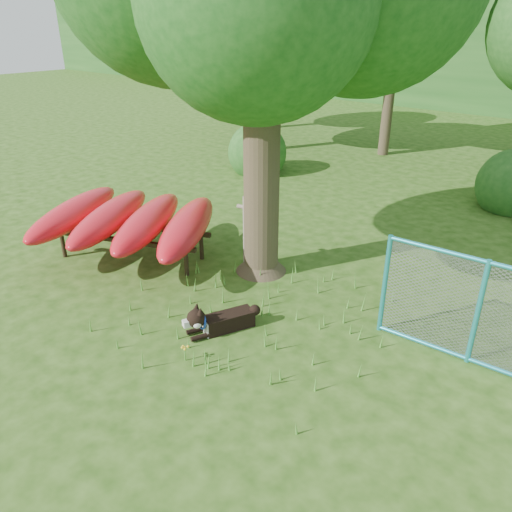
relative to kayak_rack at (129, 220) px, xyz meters
The scene contains 10 objects.
ground 3.29m from the kayak_rack, 21.28° to the right, with size 80.00×80.00×0.00m, color #21440D.
wooden_post 2.32m from the kayak_rack, 30.57° to the left, with size 0.39×0.15×1.42m.
kayak_rack is the anchor object (origin of this frame).
husky_dog 3.26m from the kayak_rack, 14.20° to the right, with size 0.70×1.14×0.55m.
fence_section 6.37m from the kayak_rack, ahead, with size 2.71×0.21×2.64m.
wildflower_clump 3.68m from the kayak_rack, 26.27° to the right, with size 0.12×0.11×0.25m.
bg_tree_a 10.20m from the kayak_rack, 111.75° to the left, with size 4.40×4.40×6.70m.
bg_tree_f 13.60m from the kayak_rack, 116.97° to the left, with size 3.60×3.60×5.55m.
shrub_left 6.71m from the kayak_rack, 107.73° to the left, with size 1.80×1.80×1.80m, color #1E511A.
shrub_mid 9.32m from the kayak_rack, 57.62° to the left, with size 1.80×1.80×1.80m, color #1E511A.
Camera 1 is at (4.68, -4.18, 4.37)m, focal length 35.00 mm.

